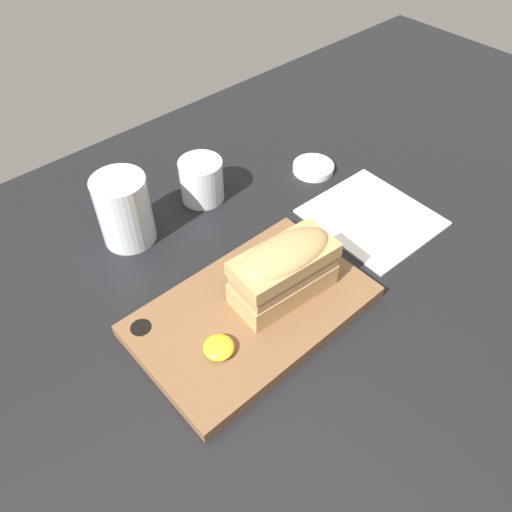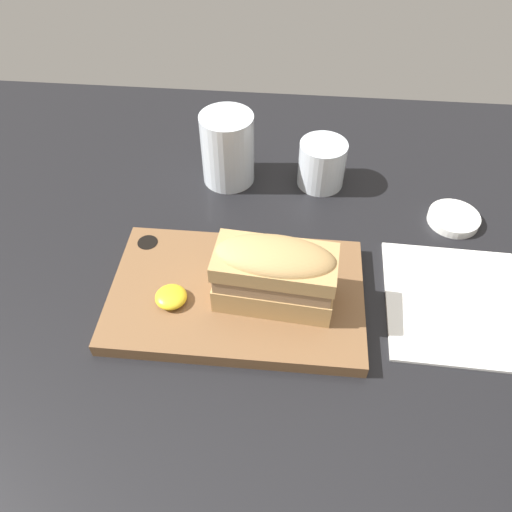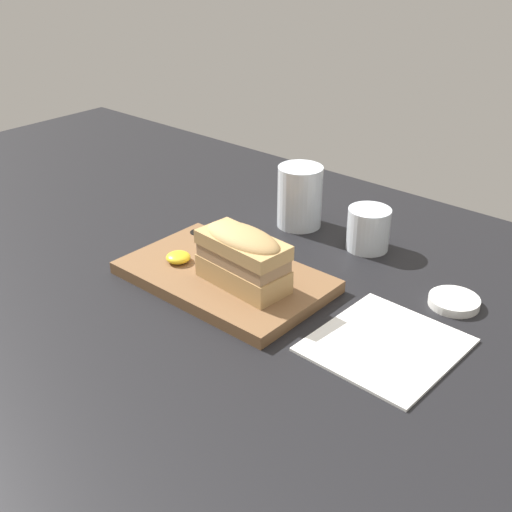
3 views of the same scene
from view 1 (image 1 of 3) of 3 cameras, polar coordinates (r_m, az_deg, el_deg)
The scene contains 8 objects.
dining_table at distance 66.72cm, azimuth 2.30°, elevation -8.55°, with size 195.87×107.01×2.00cm.
serving_board at distance 66.17cm, azimuth -0.46°, elevation -6.30°, with size 30.82×19.14×1.94cm.
sandwich at distance 63.45cm, azimuth 3.21°, elevation -1.42°, with size 14.22×7.58×8.83cm.
mustard_dollop at distance 61.01cm, azimuth -4.26°, elevation -10.38°, with size 3.80×3.80×1.52cm.
water_glass at distance 76.09cm, azimuth -14.72°, elevation 4.68°, with size 7.92×7.92×11.00cm.
wine_glass at distance 82.43cm, azimuth -6.22°, elevation 8.48°, with size 7.10×7.10×7.09cm.
napkin at distance 82.02cm, azimuth 13.07°, elevation 4.34°, with size 17.64×18.88×0.40cm.
condiment_dish at distance 90.03cm, azimuth 6.56°, elevation 9.99°, with size 7.22×7.22×1.25cm.
Camera 1 is at (-27.56, -26.84, 55.51)cm, focal length 35.00 mm.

